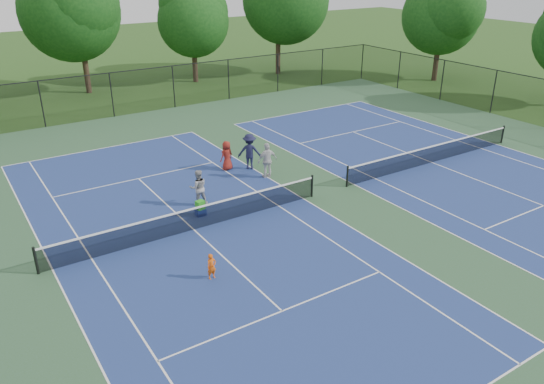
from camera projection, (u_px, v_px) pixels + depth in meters
ground at (329, 192)px, 24.92m from camera, size 140.00×140.00×0.00m
court_pad at (329, 192)px, 24.92m from camera, size 36.00×36.00×0.01m
tennis_court_left at (194, 228)px, 21.40m from camera, size 12.00×23.83×1.07m
tennis_court_right at (432, 161)px, 28.35m from camera, size 12.00×23.83×1.07m
perimeter_fence at (331, 160)px, 24.26m from camera, size 36.08×36.08×3.02m
tree_back_b at (77, 7)px, 40.14m from camera, size 7.60×7.60×10.03m
tree_back_c at (192, 16)px, 44.30m from camera, size 6.00×6.00×8.40m
tree_side_e at (442, 12)px, 44.68m from camera, size 6.60×6.60×8.87m
child_player at (212, 266)px, 18.05m from camera, size 0.36×0.25×0.95m
instructor at (198, 188)px, 23.30m from camera, size 0.92×0.79×1.64m
bystander_a at (267, 160)px, 26.18m from camera, size 1.08×0.51×1.79m
bystander_b at (250, 152)px, 27.22m from camera, size 1.40×1.28×1.88m
bystander_c at (227, 156)px, 27.17m from camera, size 0.84×0.65×1.54m
ball_crate at (201, 212)px, 22.55m from camera, size 0.43×0.33×0.32m
ball_hopper at (200, 205)px, 22.41m from camera, size 0.38×0.33×0.38m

